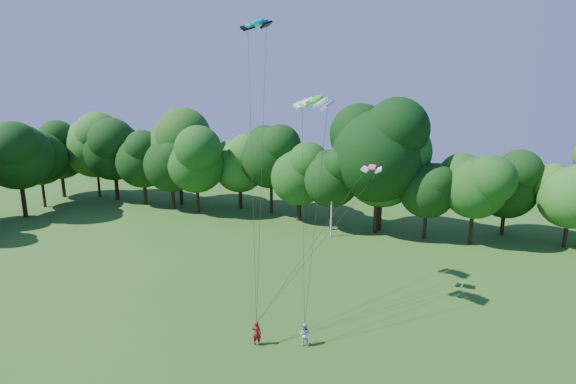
% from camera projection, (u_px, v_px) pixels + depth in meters
% --- Properties ---
extents(utility_pole, '(1.42, 0.27, 7.10)m').
position_uv_depth(utility_pole, '(332.00, 204.00, 49.54)').
color(utility_pole, beige).
rests_on(utility_pole, ground).
extents(kite_flyer_left, '(0.64, 0.46, 1.66)m').
position_uv_depth(kite_flyer_left, '(257.00, 333.00, 28.77)').
color(kite_flyer_left, maroon).
rests_on(kite_flyer_left, ground).
extents(kite_flyer_right, '(0.81, 0.67, 1.52)m').
position_uv_depth(kite_flyer_right, '(304.00, 334.00, 28.80)').
color(kite_flyer_right, '#B0CEF4').
rests_on(kite_flyer_right, ground).
extents(kite_teal, '(2.66, 1.96, 0.52)m').
position_uv_depth(kite_teal, '(257.00, 22.00, 32.63)').
color(kite_teal, '#05AAAA').
rests_on(kite_teal, ground).
extents(kite_green, '(2.98, 2.18, 0.60)m').
position_uv_depth(kite_green, '(315.00, 100.00, 29.96)').
color(kite_green, green).
rests_on(kite_green, ground).
extents(kite_pink, '(1.57, 0.82, 0.31)m').
position_uv_depth(kite_pink, '(372.00, 167.00, 33.81)').
color(kite_pink, '#FD4684').
rests_on(kite_pink, ground).
extents(tree_back_west, '(10.28, 10.28, 14.95)m').
position_uv_depth(tree_back_west, '(178.00, 139.00, 62.44)').
color(tree_back_west, '#311C13').
rests_on(tree_back_west, ground).
extents(tree_back_center, '(11.37, 11.37, 16.54)m').
position_uv_depth(tree_back_center, '(379.00, 143.00, 49.40)').
color(tree_back_center, black).
rests_on(tree_back_center, ground).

